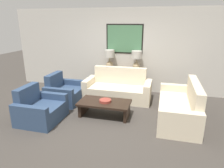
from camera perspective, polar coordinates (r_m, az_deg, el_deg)
name	(u,v)px	position (r m, az deg, el deg)	size (l,w,h in m)	color
ground_plane	(103,122)	(4.71, -2.64, -10.79)	(20.00, 20.00, 0.00)	#3D3833
back_wall	(125,50)	(6.59, 3.60, 9.58)	(7.72, 0.12, 2.65)	beige
console_table	(122,81)	(6.55, 3.01, 0.94)	(1.29, 0.35, 0.74)	brown
table_lamp_left	(110,58)	(6.48, -0.70, 7.56)	(0.32, 0.32, 0.62)	tan
table_lamp_right	(137,59)	(6.31, 7.03, 7.16)	(0.32, 0.32, 0.62)	tan
couch_by_back_wall	(118,89)	(5.96, 1.69, -1.50)	(1.94, 0.86, 0.91)	beige
couch_by_side	(180,108)	(4.98, 18.88, -6.38)	(0.86, 1.94, 0.91)	beige
coffee_table	(105,105)	(4.88, -2.14, -6.07)	(1.24, 0.66, 0.37)	black
decorative_bowl	(105,101)	(4.82, -1.94, -4.80)	(0.29, 0.29, 0.06)	#93382D
armchair_near_back_wall	(64,93)	(5.91, -13.43, -2.40)	(0.87, 1.00, 0.82)	navy
armchair_near_camera	(40,110)	(4.97, -19.88, -6.88)	(0.87, 1.00, 0.82)	navy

